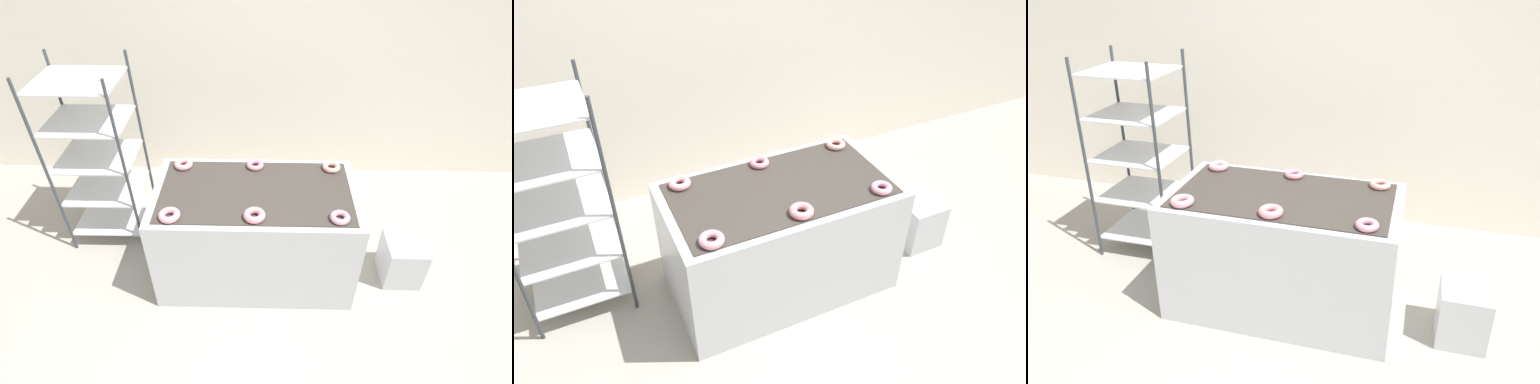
% 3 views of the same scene
% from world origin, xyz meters
% --- Properties ---
extents(ground_plane, '(14.00, 14.00, 0.00)m').
position_xyz_m(ground_plane, '(0.00, 0.00, 0.00)').
color(ground_plane, '#9E998E').
extents(wall_back, '(8.00, 0.05, 2.80)m').
position_xyz_m(wall_back, '(0.00, 2.12, 1.40)').
color(wall_back, silver).
rests_on(wall_back, ground_plane).
extents(fryer_machine, '(1.49, 0.82, 0.84)m').
position_xyz_m(fryer_machine, '(0.00, 0.66, 0.42)').
color(fryer_machine, '#B7BABF').
rests_on(fryer_machine, ground_plane).
extents(baking_rack_cart, '(0.64, 0.55, 1.59)m').
position_xyz_m(baking_rack_cart, '(-1.30, 1.11, 0.81)').
color(baking_rack_cart, '#33383D').
rests_on(baking_rack_cart, ground_plane).
extents(glaze_bin, '(0.30, 0.32, 0.38)m').
position_xyz_m(glaze_bin, '(1.18, 0.61, 0.19)').
color(glaze_bin, '#B7BABF').
rests_on(glaze_bin, ground_plane).
extents(donut_near_left, '(0.15, 0.15, 0.05)m').
position_xyz_m(donut_near_left, '(-0.56, 0.36, 0.86)').
color(donut_near_left, pink).
rests_on(donut_near_left, fryer_machine).
extents(donut_near_center, '(0.15, 0.15, 0.05)m').
position_xyz_m(donut_near_center, '(-0.00, 0.37, 0.86)').
color(donut_near_center, pink).
rests_on(donut_near_center, fryer_machine).
extents(donut_near_right, '(0.13, 0.13, 0.04)m').
position_xyz_m(donut_near_right, '(0.56, 0.37, 0.86)').
color(donut_near_right, '#D08498').
rests_on(donut_near_right, fryer_machine).
extents(donut_far_left, '(0.14, 0.14, 0.05)m').
position_xyz_m(donut_far_left, '(-0.57, 0.95, 0.86)').
color(donut_far_left, pink).
rests_on(donut_far_left, fryer_machine).
extents(donut_far_center, '(0.13, 0.13, 0.04)m').
position_xyz_m(donut_far_center, '(-0.01, 0.95, 0.86)').
color(donut_far_center, '#D27D8E').
rests_on(donut_far_center, fryer_machine).
extents(donut_far_right, '(0.14, 0.14, 0.04)m').
position_xyz_m(donut_far_right, '(0.58, 0.94, 0.86)').
color(donut_far_right, '#DB948C').
rests_on(donut_far_right, fryer_machine).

